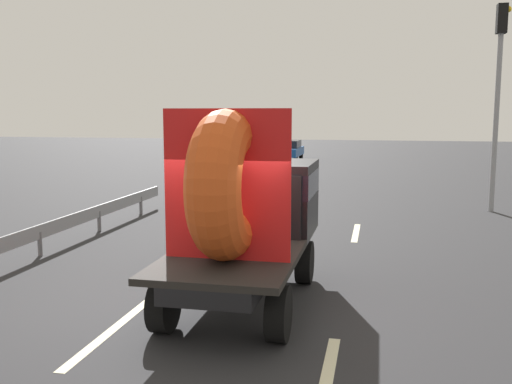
% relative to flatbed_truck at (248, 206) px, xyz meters
% --- Properties ---
extents(ground_plane, '(120.00, 120.00, 0.00)m').
position_rel_flatbed_truck_xyz_m(ground_plane, '(-0.31, -0.88, -1.62)').
color(ground_plane, '#28282B').
extents(flatbed_truck, '(2.02, 4.59, 3.24)m').
position_rel_flatbed_truck_xyz_m(flatbed_truck, '(0.00, 0.00, 0.00)').
color(flatbed_truck, black).
rests_on(flatbed_truck, ground_plane).
extents(distant_sedan, '(1.84, 4.30, 1.40)m').
position_rel_flatbed_truck_xyz_m(distant_sedan, '(-3.24, 16.83, -0.86)').
color(distant_sedan, black).
rests_on(distant_sedan, ground_plane).
extents(traffic_light, '(0.42, 0.36, 6.53)m').
position_rel_flatbed_truck_xyz_m(traffic_light, '(5.79, 10.18, 2.59)').
color(traffic_light, gray).
rests_on(traffic_light, ground_plane).
extents(guardrail, '(0.10, 11.13, 0.71)m').
position_rel_flatbed_truck_xyz_m(guardrail, '(-5.20, 3.24, -1.09)').
color(guardrail, gray).
rests_on(guardrail, ground_plane).
extents(lane_dash_left_near, '(0.16, 2.83, 0.01)m').
position_rel_flatbed_truck_xyz_m(lane_dash_left_near, '(-1.62, -1.92, -1.61)').
color(lane_dash_left_near, beige).
rests_on(lane_dash_left_near, ground_plane).
extents(lane_dash_left_far, '(0.16, 2.06, 0.01)m').
position_rel_flatbed_truck_xyz_m(lane_dash_left_far, '(-1.62, 6.02, -1.61)').
color(lane_dash_left_far, beige).
rests_on(lane_dash_left_far, ground_plane).
extents(lane_dash_right_near, '(0.16, 2.25, 0.01)m').
position_rel_flatbed_truck_xyz_m(lane_dash_right_near, '(1.62, -2.66, -1.61)').
color(lane_dash_right_near, beige).
rests_on(lane_dash_right_near, ground_plane).
extents(lane_dash_right_far, '(0.16, 2.38, 0.01)m').
position_rel_flatbed_truck_xyz_m(lane_dash_right_far, '(1.62, 5.88, -1.61)').
color(lane_dash_right_far, beige).
rests_on(lane_dash_right_far, ground_plane).
extents(oncoming_car, '(1.76, 4.11, 1.34)m').
position_rel_flatbed_truck_xyz_m(oncoming_car, '(-3.92, 29.06, -0.90)').
color(oncoming_car, black).
rests_on(oncoming_car, ground_plane).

